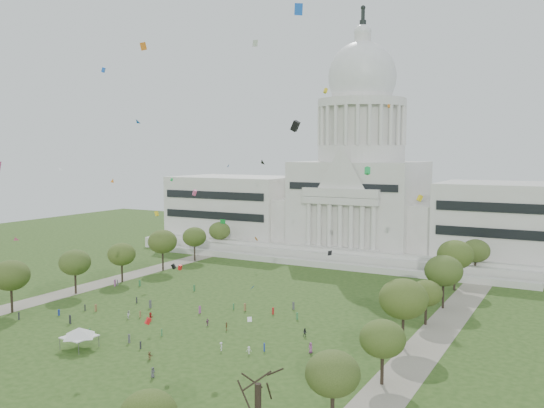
{
  "coord_description": "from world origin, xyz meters",
  "views": [
    {
      "loc": [
        74.31,
        -90.35,
        37.92
      ],
      "look_at": [
        0.0,
        45.0,
        24.0
      ],
      "focal_mm": 38.0,
      "sensor_mm": 36.0,
      "label": 1
    }
  ],
  "objects_px": {
    "event_tent": "(79,332)",
    "person_0": "(311,348)",
    "capitol": "(360,194)",
    "big_bare_tree": "(258,379)"
  },
  "relations": [
    {
      "from": "capitol",
      "to": "event_tent",
      "type": "bearing_deg",
      "value": -94.78
    },
    {
      "from": "capitol",
      "to": "person_0",
      "type": "height_order",
      "value": "capitol"
    },
    {
      "from": "capitol",
      "to": "event_tent",
      "type": "height_order",
      "value": "capitol"
    },
    {
      "from": "big_bare_tree",
      "to": "event_tent",
      "type": "height_order",
      "value": "big_bare_tree"
    },
    {
      "from": "capitol",
      "to": "event_tent",
      "type": "relative_size",
      "value": 19.75
    },
    {
      "from": "big_bare_tree",
      "to": "person_0",
      "type": "xyz_separation_m",
      "value": [
        -8.24,
        34.04,
        -7.65
      ]
    },
    {
      "from": "big_bare_tree",
      "to": "person_0",
      "type": "height_order",
      "value": "big_bare_tree"
    },
    {
      "from": "event_tent",
      "to": "person_0",
      "type": "bearing_deg",
      "value": 25.51
    },
    {
      "from": "event_tent",
      "to": "capitol",
      "type": "bearing_deg",
      "value": 85.22
    },
    {
      "from": "capitol",
      "to": "big_bare_tree",
      "type": "bearing_deg",
      "value": -74.98
    }
  ]
}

